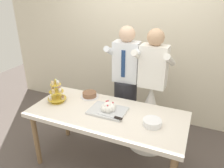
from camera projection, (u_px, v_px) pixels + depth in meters
ground_plane at (107, 164)px, 2.78m from camera, size 8.00×8.00×0.00m
rear_wall at (144, 32)px, 3.37m from camera, size 5.20×0.10×2.90m
dessert_table at (107, 118)px, 2.50m from camera, size 1.80×0.80×0.78m
cupcake_stand at (56, 93)px, 2.66m from camera, size 0.23×0.23×0.31m
main_cake_tray at (108, 109)px, 2.47m from camera, size 0.44×0.31×0.12m
plate_stack at (152, 123)px, 2.23m from camera, size 0.20×0.20×0.07m
round_cake at (90, 95)px, 2.81m from camera, size 0.24×0.24×0.07m
person_groom at (125, 92)px, 3.03m from camera, size 0.48×0.51×1.66m
person_bride at (150, 109)px, 2.92m from camera, size 0.56×0.56×1.66m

